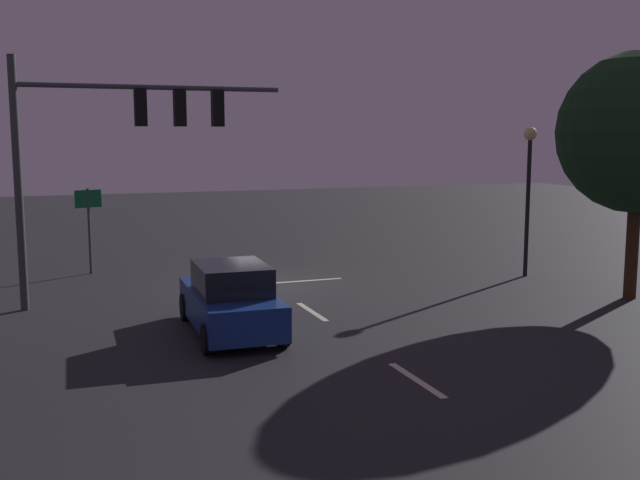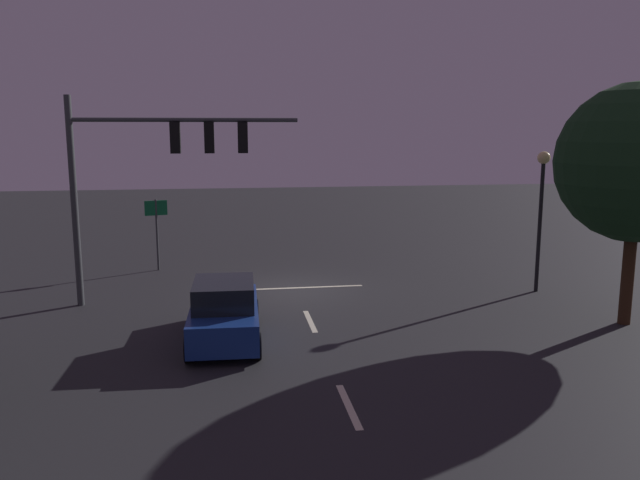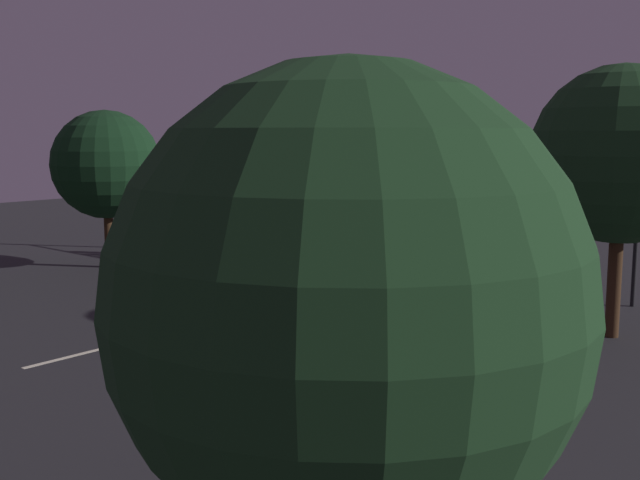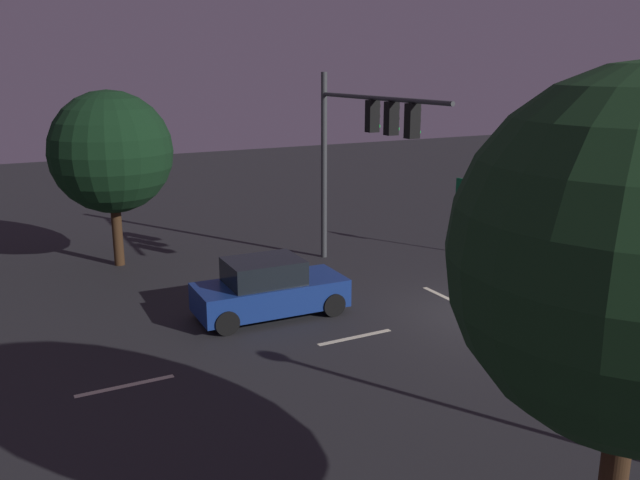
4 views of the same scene
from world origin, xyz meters
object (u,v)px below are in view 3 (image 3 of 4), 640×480
object	(u,v)px
tree_left_far	(347,304)
street_lamp_left_kerb	(639,194)
traffic_signal_assembly	(322,146)
tree_left_near	(621,155)
route_sign	(380,201)
car_approaching	(290,258)
tree_right_far	(106,165)

from	to	relation	value
tree_left_far	street_lamp_left_kerb	bearing A→B (deg)	-79.44
traffic_signal_assembly	tree_left_near	distance (m)	14.58
route_sign	traffic_signal_assembly	bearing A→B (deg)	96.84
car_approaching	tree_left_near	bearing A→B (deg)	178.77
tree_left_near	car_approaching	bearing A→B (deg)	-1.23
tree_left_near	route_sign	bearing A→B (deg)	-33.38
traffic_signal_assembly	street_lamp_left_kerb	bearing A→B (deg)	177.49
car_approaching	tree_left_near	distance (m)	12.44
traffic_signal_assembly	car_approaching	size ratio (longest dim) A/B	1.66
traffic_signal_assembly	car_approaching	world-z (taller)	traffic_signal_assembly
car_approaching	street_lamp_left_kerb	xyz separation A→B (m)	(-11.02, -3.71, 2.69)
route_sign	tree_right_far	distance (m)	13.02
street_lamp_left_kerb	route_sign	distance (m)	14.84
tree_left_far	tree_right_far	xyz separation A→B (m)	(21.68, -12.13, 0.24)
route_sign	car_approaching	bearing A→B (deg)	106.06
street_lamp_left_kerb	tree_left_near	size ratio (longest dim) A/B	0.70
street_lamp_left_kerb	route_sign	world-z (taller)	street_lamp_left_kerb
car_approaching	tree_left_near	world-z (taller)	tree_left_near
route_sign	tree_left_far	size ratio (longest dim) A/B	0.49
car_approaching	route_sign	size ratio (longest dim) A/B	1.51
traffic_signal_assembly	tree_left_near	xyz separation A→B (m)	(-13.85, 4.54, -0.00)
route_sign	tree_right_far	bearing A→B (deg)	69.40
tree_right_far	street_lamp_left_kerb	bearing A→B (deg)	-160.40
car_approaching	tree_right_far	xyz separation A→B (m)	(7.20, 2.78, 3.28)
street_lamp_left_kerb	tree_left_near	world-z (taller)	tree_left_near
tree_left_far	car_approaching	bearing A→B (deg)	-45.82
car_approaching	traffic_signal_assembly	bearing A→B (deg)	-64.21
traffic_signal_assembly	tree_left_far	xyz separation A→B (m)	(-16.56, 19.19, -0.93)
traffic_signal_assembly	car_approaching	bearing A→B (deg)	115.79
car_approaching	tree_right_far	size ratio (longest dim) A/B	0.71
car_approaching	street_lamp_left_kerb	world-z (taller)	street_lamp_left_kerb
traffic_signal_assembly	tree_left_far	world-z (taller)	traffic_signal_assembly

